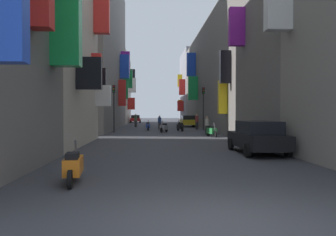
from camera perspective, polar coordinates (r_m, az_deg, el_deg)
name	(u,v)px	position (r m, az deg, el deg)	size (l,w,h in m)	color
ground_plane	(160,130)	(35.55, -1.40, -2.09)	(140.00, 140.00, 0.00)	#38383D
building_left_mid_a	(33,9)	(21.25, -22.95, 17.53)	(7.32, 9.52, 16.02)	#BCB29E
building_left_mid_c	(93,49)	(40.13, -13.31, 11.93)	(7.29, 24.02, 19.10)	slate
building_left_far	(112,89)	(58.69, -9.99, 5.05)	(7.28, 14.67, 12.12)	#B2A899
building_right_mid_a	(234,75)	(35.63, 11.73, 7.58)	(7.23, 38.86, 12.02)	slate
building_right_mid_b	(198,88)	(60.42, 5.46, 5.40)	(7.11, 11.85, 13.07)	gray
parked_car_red	(135,119)	(59.58, -5.82, -0.11)	(1.91, 4.09, 1.42)	#B21E1E
parked_car_black	(257,137)	(15.58, 15.67, -3.21)	(1.94, 4.26, 1.53)	black
parked_car_yellow	(188,121)	(42.92, 3.59, -0.50)	(2.03, 4.40, 1.50)	gold
scooter_black	(180,127)	(32.79, 2.18, -1.54)	(0.67, 1.82, 1.13)	black
scooter_orange	(73,166)	(9.25, -16.52, -8.18)	(0.58, 1.98, 1.13)	orange
scooter_silver	(164,127)	(30.87, -0.70, -1.70)	(0.85, 1.83, 1.13)	#ADADB2
scooter_blue	(148,126)	(34.17, -3.60, -1.44)	(0.49, 1.89, 1.13)	#2D4CAD
scooter_green	(212,131)	(25.50, 7.79, -2.29)	(0.68, 1.73, 1.13)	#287F3D
pedestrian_crossing	(160,123)	(35.91, -1.51, -0.82)	(0.53, 0.53, 1.56)	#3E3E3E
pedestrian_near_left	(136,121)	(41.56, -5.79, -0.45)	(0.40, 0.40, 1.72)	#2D2D2D
pedestrian_near_right	(207,125)	(28.01, 7.00, -1.32)	(0.54, 0.54, 1.59)	#252525
pedestrian_mid_street	(197,122)	(35.82, 5.16, -0.67)	(0.53, 0.53, 1.75)	#303030
traffic_light_near_corner	(203,101)	(34.52, 6.33, 3.01)	(0.26, 0.34, 4.63)	#2D2D2D
traffic_light_far_corner	(114,100)	(30.85, -9.62, 3.12)	(0.26, 0.34, 4.52)	#2D2D2D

